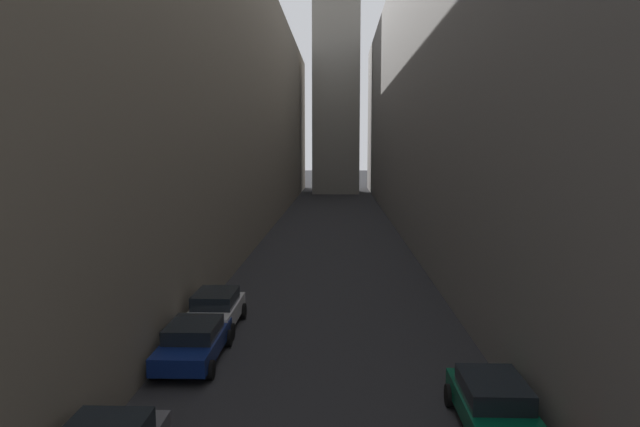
{
  "coord_description": "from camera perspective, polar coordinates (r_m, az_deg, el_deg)",
  "views": [
    {
      "loc": [
        0.46,
        0.83,
        7.21
      ],
      "look_at": [
        0.0,
        15.0,
        5.58
      ],
      "focal_mm": 32.77,
      "sensor_mm": 36.0,
      "label": 1
    }
  ],
  "objects": [
    {
      "name": "parked_car_left_far",
      "position": [
        23.8,
        -10.13,
        -9.19
      ],
      "size": [
        1.91,
        4.08,
        1.51
      ],
      "rotation": [
        0.0,
        0.0,
        1.57
      ],
      "color": "silver",
      "rests_on": "ground"
    },
    {
      "name": "ground_plane",
      "position": [
        47.72,
        1.27,
        -2.15
      ],
      "size": [
        264.0,
        264.0,
        0.0
      ],
      "primitive_type": "plane",
      "color": "#232326"
    },
    {
      "name": "building_block_right",
      "position": [
        51.0,
        16.72,
        11.14
      ],
      "size": [
        15.57,
        108.0,
        23.09
      ],
      "primitive_type": "cube",
      "color": "slate",
      "rests_on": "ground"
    },
    {
      "name": "parked_car_right_third",
      "position": [
        16.2,
        16.54,
        -17.34
      ],
      "size": [
        1.88,
        4.02,
        1.36
      ],
      "rotation": [
        0.0,
        0.0,
        1.57
      ],
      "color": "#05472D",
      "rests_on": "ground"
    },
    {
      "name": "parked_car_left_third",
      "position": [
        20.52,
        -12.22,
        -12.07
      ],
      "size": [
        1.99,
        4.47,
        1.35
      ],
      "rotation": [
        0.0,
        0.0,
        1.57
      ],
      "color": "navy",
      "rests_on": "ground"
    },
    {
      "name": "building_block_left",
      "position": [
        50.99,
        -13.19,
        10.34
      ],
      "size": [
        14.15,
        108.0,
        21.49
      ],
      "primitive_type": "cube",
      "color": "#756B5B",
      "rests_on": "ground"
    }
  ]
}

